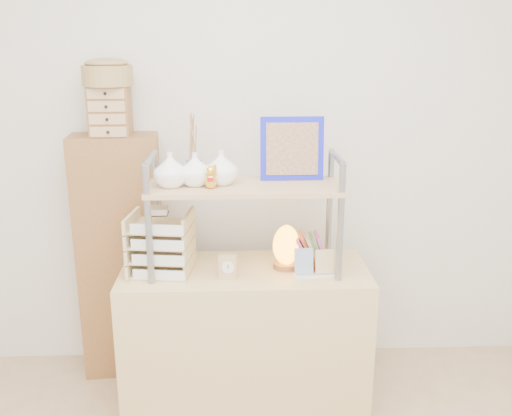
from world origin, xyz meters
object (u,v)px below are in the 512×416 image
Objects in this scene: desk at (245,338)px; cabinet at (121,257)px; salt_lamp at (286,246)px; letter_tray at (161,247)px.

desk is 0.89× the size of cabinet.
cabinet reaches higher than salt_lamp.
salt_lamp is (0.87, -0.36, 0.19)m from cabinet.
letter_tray reaches higher than desk.
salt_lamp is at bearing 3.12° from letter_tray.
desk is at bearing -33.41° from cabinet.
letter_tray is at bearing -59.89° from cabinet.
letter_tray is (-0.40, -0.02, 0.50)m from desk.
salt_lamp reaches higher than desk.
cabinet reaches higher than letter_tray.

